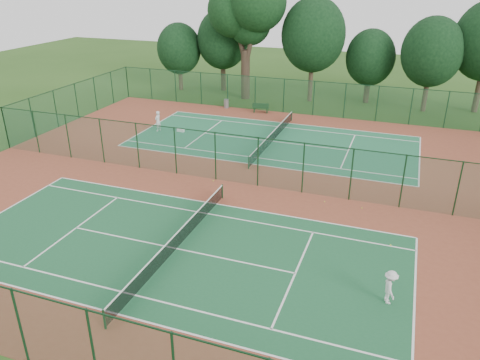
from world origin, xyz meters
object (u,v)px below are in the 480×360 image
at_px(trash_bin, 226,104).
at_px(kit_bag, 181,130).
at_px(player_near, 390,287).
at_px(bench, 261,108).
at_px(big_tree, 247,10).
at_px(player_far, 158,121).

xyz_separation_m(trash_bin, kit_bag, (-0.93, -8.95, -0.33)).
distance_m(trash_bin, kit_bag, 9.01).
relative_size(player_near, bench, 0.94).
height_order(bench, big_tree, big_tree).
bearing_deg(player_near, player_far, 32.86).
relative_size(bench, big_tree, 0.13).
bearing_deg(big_tree, bench, -57.39).
bearing_deg(kit_bag, player_far, -163.99).
distance_m(trash_bin, bench, 4.05).
xyz_separation_m(player_far, kit_bag, (2.02, 0.46, -0.80)).
height_order(player_far, kit_bag, player_far).
bearing_deg(kit_bag, player_near, -40.28).
bearing_deg(bench, player_near, -72.64).
height_order(player_near, player_far, player_far).
distance_m(bench, kit_bag, 9.75).
bearing_deg(kit_bag, trash_bin, 87.21).
xyz_separation_m(player_far, trash_bin, (2.94, 9.42, -0.47)).
bearing_deg(player_far, player_near, 57.74).
bearing_deg(bench, trash_bin, 160.99).
height_order(player_far, big_tree, big_tree).
relative_size(bench, kit_bag, 2.51).
xyz_separation_m(bench, big_tree, (-3.36, 5.26, 8.96)).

